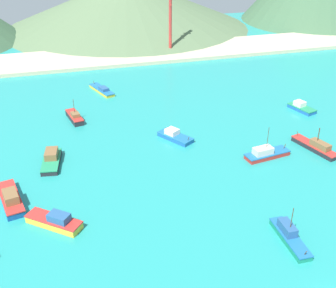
{
  "coord_description": "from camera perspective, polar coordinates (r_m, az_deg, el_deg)",
  "views": [
    {
      "loc": [
        -30.97,
        -30.72,
        44.41
      ],
      "look_at": [
        -9.43,
        47.17,
        0.03
      ],
      "focal_mm": 45.28,
      "sensor_mm": 36.0,
      "label": 1
    }
  ],
  "objects": [
    {
      "name": "fishing_boat_10",
      "position": [
        68.96,
        16.01,
        -11.76
      ],
      "size": [
        2.46,
        9.57,
        6.0
      ],
      "color": "#198466",
      "rests_on": "ground"
    },
    {
      "name": "fishing_boat_7",
      "position": [
        105.13,
        -12.45,
        3.58
      ],
      "size": [
        3.99,
        8.52,
        5.64
      ],
      "color": "#232328",
      "rests_on": "ground"
    },
    {
      "name": "fishing_boat_0",
      "position": [
        87.92,
        -15.41,
        -2.02
      ],
      "size": [
        4.51,
        9.46,
        2.51
      ],
      "color": "#232328",
      "rests_on": "ground"
    },
    {
      "name": "fishing_boat_3",
      "position": [
        89.22,
        13.05,
        -1.25
      ],
      "size": [
        9.97,
        4.39,
        6.88
      ],
      "color": "red",
      "rests_on": "ground"
    },
    {
      "name": "fishing_boat_4",
      "position": [
        94.73,
        19.28,
        -0.33
      ],
      "size": [
        5.35,
        11.37,
        5.29
      ],
      "color": "#232328",
      "rests_on": "ground"
    },
    {
      "name": "fishing_boat_9",
      "position": [
        94.02,
        0.91,
        1.09
      ],
      "size": [
        7.15,
        8.71,
        2.16
      ],
      "color": "#1E5BA8",
      "rests_on": "ground"
    },
    {
      "name": "fishing_boat_8",
      "position": [
        113.28,
        17.5,
        4.73
      ],
      "size": [
        5.04,
        7.81,
        2.19
      ],
      "color": "#1E5BA8",
      "rests_on": "ground"
    },
    {
      "name": "beach_strip",
      "position": [
        152.3,
        -3.13,
        12.01
      ],
      "size": [
        247.0,
        21.91,
        1.2
      ],
      "primitive_type": "cube",
      "color": "#C6B793",
      "rests_on": "ground"
    },
    {
      "name": "hill_central",
      "position": [
        192.65,
        -5.55,
        18.43
      ],
      "size": [
        104.92,
        104.92,
        20.5
      ],
      "color": "#56704C",
      "rests_on": "ground"
    },
    {
      "name": "fishing_boat_12",
      "position": [
        78.48,
        -20.41,
        -6.9
      ],
      "size": [
        5.35,
        11.15,
        2.87
      ],
      "color": "#14478C",
      "rests_on": "ground"
    },
    {
      "name": "fishing_boat_1",
      "position": [
        121.02,
        -8.87,
        7.2
      ],
      "size": [
        6.05,
        10.98,
        1.77
      ],
      "color": "gold",
      "rests_on": "ground"
    },
    {
      "name": "fishing_boat_2",
      "position": [
        71.27,
        -14.98,
        -9.99
      ],
      "size": [
        9.18,
        8.18,
        2.6
      ],
      "color": "gold",
      "rests_on": "ground"
    },
    {
      "name": "radio_tower",
      "position": [
        149.99,
        0.32,
        17.07
      ],
      "size": [
        2.74,
        2.19,
        27.43
      ],
      "color": "#B7332D",
      "rests_on": "ground"
    },
    {
      "name": "ground",
      "position": [
        81.49,
        9.69,
        -4.93
      ],
      "size": [
        260.0,
        280.0,
        0.5
      ],
      "color": "teal"
    }
  ]
}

